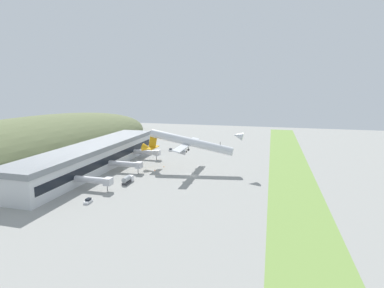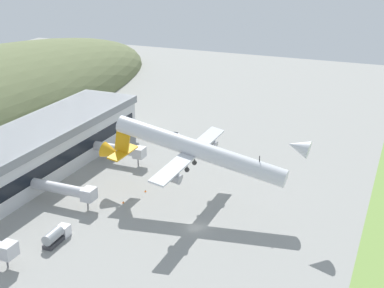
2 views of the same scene
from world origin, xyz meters
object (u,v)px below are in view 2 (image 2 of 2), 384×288
(jetway_1, at_px, (66,190))
(cargo_airplane, at_px, (195,150))
(fuel_truck, at_px, (56,236))
(traffic_cone_1, at_px, (123,202))
(terminal_building, at_px, (4,164))
(traffic_cone_0, at_px, (145,191))
(service_car_1, at_px, (175,136))
(jetway_2, at_px, (122,150))

(jetway_1, distance_m, cargo_airplane, 31.96)
(fuel_truck, xyz_separation_m, traffic_cone_1, (20.92, -4.00, -1.21))
(terminal_building, bearing_deg, traffic_cone_0, -68.59)
(service_car_1, height_order, fuel_truck, fuel_truck)
(traffic_cone_1, bearing_deg, fuel_truck, 169.18)
(fuel_truck, distance_m, traffic_cone_1, 21.33)
(cargo_airplane, height_order, traffic_cone_1, cargo_airplane)
(service_car_1, bearing_deg, jetway_2, 168.31)
(cargo_airplane, bearing_deg, jetway_2, 62.09)
(traffic_cone_1, bearing_deg, traffic_cone_0, -15.66)
(terminal_building, bearing_deg, cargo_airplane, -75.65)
(jetway_2, height_order, service_car_1, jetway_2)
(jetway_1, bearing_deg, service_car_1, -4.74)
(fuel_truck, bearing_deg, traffic_cone_0, -12.12)
(jetway_2, xyz_separation_m, traffic_cone_0, (-14.21, -14.68, -3.71))
(cargo_airplane, xyz_separation_m, fuel_truck, (-27.55, 19.93, -12.18))
(jetway_1, xyz_separation_m, cargo_airplane, (12.59, -27.73, 9.67))
(cargo_airplane, bearing_deg, fuel_truck, 144.12)
(traffic_cone_0, bearing_deg, terminal_building, 111.41)
(cargo_airplane, relative_size, fuel_truck, 6.78)
(traffic_cone_1, bearing_deg, jetway_2, 30.06)
(service_car_1, xyz_separation_m, traffic_cone_0, (-38.91, -9.57, -0.39))
(jetway_1, xyz_separation_m, jetway_2, (27.69, 0.77, -0.00))
(jetway_2, height_order, traffic_cone_0, jetway_2)
(jetway_2, bearing_deg, traffic_cone_1, -149.94)
(terminal_building, distance_m, fuel_truck, 31.22)
(service_car_1, bearing_deg, traffic_cone_1, -170.87)
(jetway_2, relative_size, service_car_1, 4.23)
(jetway_2, xyz_separation_m, fuel_truck, (-42.65, -8.58, -2.51))
(jetway_1, relative_size, traffic_cone_0, 29.74)
(traffic_cone_0, bearing_deg, fuel_truck, 167.88)
(jetway_1, xyz_separation_m, fuel_truck, (-14.96, -7.80, -2.51))
(terminal_building, relative_size, cargo_airplane, 2.00)
(cargo_airplane, distance_m, traffic_cone_1, 21.84)
(terminal_building, xyz_separation_m, service_car_1, (51.65, -22.92, -6.46))
(traffic_cone_0, bearing_deg, jetway_1, 134.09)
(jetway_1, height_order, traffic_cone_0, jetway_1)
(service_car_1, distance_m, fuel_truck, 67.44)
(service_car_1, bearing_deg, jetway_1, 175.26)
(jetway_2, bearing_deg, terminal_building, 146.54)
(traffic_cone_0, bearing_deg, traffic_cone_1, 164.34)
(fuel_truck, bearing_deg, jetway_2, 11.37)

